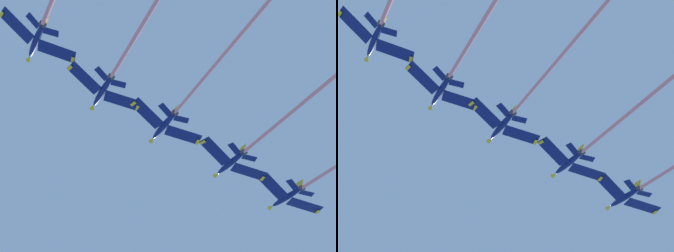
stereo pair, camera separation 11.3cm
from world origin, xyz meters
TOP-DOWN VIEW (x-y plane):
  - jet_far_left at (14.97, -26.04)m, footprint 28.97×36.53m
  - jet_inner_left at (-0.21, -14.81)m, footprint 35.67×44.22m
  - jet_centre at (-16.71, -8.12)m, footprint 31.27×38.09m
  - jet_inner_right at (-32.47, 4.57)m, footprint 30.98×38.22m
  - jet_far_right at (-48.05, 14.71)m, footprint 30.40×37.14m

SIDE VIEW (x-z plane):
  - jet_inner_left at x=-0.21m, z-range 83.21..114.39m
  - jet_far_left at x=14.97m, z-range 86.45..113.10m
  - jet_centre at x=-16.71m, z-range 88.05..114.30m
  - jet_inner_right at x=-32.47m, z-range 87.98..114.76m
  - jet_far_right at x=-48.05m, z-range 88.72..115.39m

